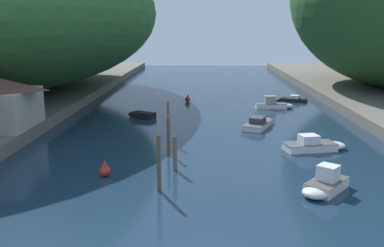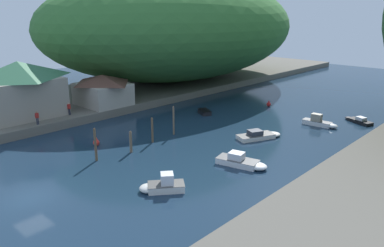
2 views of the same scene
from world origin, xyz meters
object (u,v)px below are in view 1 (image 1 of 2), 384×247
object	(u,v)px
boat_open_rowboat	(140,115)
channel_buoy_near	(105,170)
boat_mid_channel	(324,185)
boat_yellow_tender	(316,145)
boat_near_quay	(291,99)
boat_cabin_cruiser	(274,105)
channel_buoy_far	(188,99)
boat_small_dinghy	(259,123)

from	to	relation	value
boat_open_rowboat	channel_buoy_near	size ratio (longest dim) A/B	3.12
boat_open_rowboat	boat_mid_channel	xyz separation A→B (m)	(14.01, -21.05, 0.16)
boat_yellow_tender	boat_near_quay	size ratio (longest dim) A/B	1.21
boat_cabin_cruiser	channel_buoy_far	distance (m)	11.50
boat_yellow_tender	boat_open_rowboat	world-z (taller)	boat_yellow_tender
boat_mid_channel	channel_buoy_far	world-z (taller)	boat_mid_channel
boat_mid_channel	channel_buoy_far	xyz separation A→B (m)	(-9.30, 31.31, -0.07)
boat_open_rowboat	boat_mid_channel	distance (m)	25.29
boat_small_dinghy	channel_buoy_near	size ratio (longest dim) A/B	5.35
boat_near_quay	channel_buoy_far	size ratio (longest dim) A/B	4.29
boat_mid_channel	boat_near_quay	bearing A→B (deg)	-58.45
channel_buoy_near	boat_open_rowboat	bearing A→B (deg)	91.40
channel_buoy_near	boat_mid_channel	bearing A→B (deg)	-9.87
boat_near_quay	boat_cabin_cruiser	world-z (taller)	boat_cabin_cruiser
boat_yellow_tender	boat_mid_channel	bearing A→B (deg)	-24.49
boat_open_rowboat	channel_buoy_near	xyz separation A→B (m)	(0.46, -18.69, 0.12)
channel_buoy_near	channel_buoy_far	size ratio (longest dim) A/B	1.07
boat_cabin_cruiser	channel_buoy_far	world-z (taller)	boat_cabin_cruiser
boat_mid_channel	boat_cabin_cruiser	xyz separation A→B (m)	(1.34, 26.93, -0.01)
boat_small_dinghy	boat_near_quay	world-z (taller)	boat_small_dinghy
boat_yellow_tender	boat_cabin_cruiser	xyz separation A→B (m)	(-0.43, 17.94, 0.06)
boat_small_dinghy	boat_mid_channel	xyz separation A→B (m)	(1.66, -17.23, 0.13)
channel_buoy_far	boat_small_dinghy	bearing A→B (deg)	-61.50
boat_open_rowboat	boat_mid_channel	size ratio (longest dim) A/B	0.87
boat_yellow_tender	boat_open_rowboat	size ratio (longest dim) A/B	1.56
boat_small_dinghy	channel_buoy_far	bearing A→B (deg)	142.39
boat_open_rowboat	boat_small_dinghy	world-z (taller)	boat_small_dinghy
boat_yellow_tender	channel_buoy_near	bearing A→B (deg)	-79.99
boat_near_quay	boat_mid_channel	bearing A→B (deg)	-164.61
boat_open_rowboat	boat_mid_channel	bearing A→B (deg)	-116.72
boat_small_dinghy	boat_open_rowboat	bearing A→B (deg)	-173.29
channel_buoy_near	boat_yellow_tender	bearing A→B (deg)	23.40
boat_yellow_tender	boat_mid_channel	world-z (taller)	boat_mid_channel
boat_yellow_tender	channel_buoy_near	size ratio (longest dim) A/B	4.87
boat_small_dinghy	boat_mid_channel	world-z (taller)	boat_mid_channel
boat_cabin_cruiser	channel_buoy_near	bearing A→B (deg)	-34.76
boat_mid_channel	channel_buoy_near	world-z (taller)	boat_mid_channel
boat_small_dinghy	channel_buoy_far	size ratio (longest dim) A/B	5.72
channel_buoy_far	channel_buoy_near	bearing A→B (deg)	-98.36
boat_near_quay	channel_buoy_near	world-z (taller)	channel_buoy_near
channel_buoy_near	boat_cabin_cruiser	bearing A→B (deg)	58.78
boat_open_rowboat	boat_cabin_cruiser	world-z (taller)	boat_cabin_cruiser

